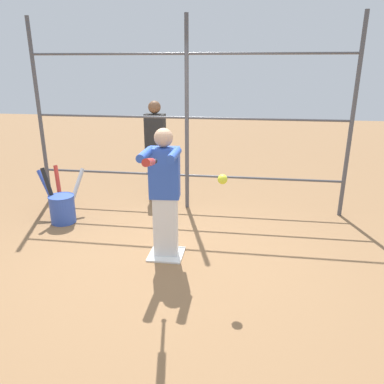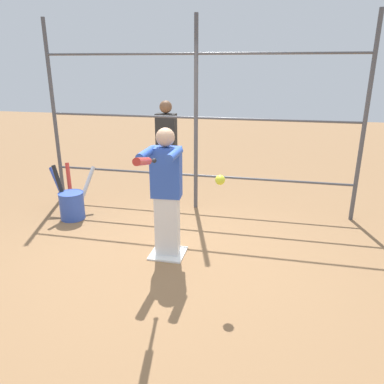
% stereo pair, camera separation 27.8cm
% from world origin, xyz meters
% --- Properties ---
extents(ground_plane, '(24.00, 24.00, 0.00)m').
position_xyz_m(ground_plane, '(0.00, 0.00, 0.00)').
color(ground_plane, olive).
extents(home_plate, '(0.40, 0.40, 0.02)m').
position_xyz_m(home_plate, '(0.00, 0.00, 0.01)').
color(home_plate, white).
rests_on(home_plate, ground).
extents(fence_backstop, '(4.71, 0.06, 2.82)m').
position_xyz_m(fence_backstop, '(0.00, -1.60, 1.41)').
color(fence_backstop, '#4C4C51').
rests_on(fence_backstop, ground).
extents(batter, '(0.39, 0.52, 1.52)m').
position_xyz_m(batter, '(0.00, 0.02, 0.82)').
color(batter, silver).
rests_on(batter, ground).
extents(baseball_bat_swinging, '(0.19, 0.87, 0.26)m').
position_xyz_m(baseball_bat_swinging, '(-0.08, 0.92, 1.38)').
color(baseball_bat_swinging, black).
extents(softball_in_flight, '(0.10, 0.10, 0.10)m').
position_xyz_m(softball_in_flight, '(-0.67, 0.46, 1.11)').
color(softball_in_flight, yellow).
extents(bat_bucket, '(0.69, 0.79, 0.79)m').
position_xyz_m(bat_bucket, '(1.69, -0.78, 0.24)').
color(bat_bucket, '#3351B2').
rests_on(bat_bucket, ground).
extents(bystander_behind_fence, '(0.33, 0.21, 1.60)m').
position_xyz_m(bystander_behind_fence, '(0.61, -2.11, 0.83)').
color(bystander_behind_fence, '#3F3F47').
rests_on(bystander_behind_fence, ground).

